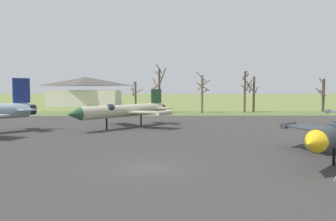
% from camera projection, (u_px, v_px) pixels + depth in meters
% --- Properties ---
extents(ground_plane, '(600.00, 600.00, 0.00)m').
position_uv_depth(ground_plane, '(149.00, 168.00, 20.44)').
color(ground_plane, olive).
extents(asphalt_apron, '(85.00, 49.09, 0.05)m').
position_uv_depth(asphalt_apron, '(155.00, 135.00, 35.13)').
color(asphalt_apron, '#383533').
rests_on(asphalt_apron, ground).
extents(grass_verge_strip, '(145.00, 12.00, 0.06)m').
position_uv_depth(grass_verge_strip, '(159.00, 113.00, 65.61)').
color(grass_verge_strip, '#556935').
rests_on(grass_verge_strip, ground).
extents(jet_fighter_rear_center, '(12.00, 13.39, 4.92)m').
position_uv_depth(jet_fighter_rear_center, '(124.00, 110.00, 41.10)').
color(jet_fighter_rear_center, '#B7B293').
rests_on(jet_fighter_rear_center, ground).
extents(bare_tree_far_left, '(2.38, 2.11, 6.43)m').
position_uv_depth(bare_tree_far_left, '(135.00, 96.00, 67.38)').
color(bare_tree_far_left, brown).
rests_on(bare_tree_far_left, ground).
extents(bare_tree_left_of_center, '(3.12, 3.10, 9.89)m').
position_uv_depth(bare_tree_left_of_center, '(159.00, 88.00, 66.80)').
color(bare_tree_left_of_center, brown).
rests_on(bare_tree_left_of_center, ground).
extents(bare_tree_center, '(3.07, 3.10, 8.38)m').
position_uv_depth(bare_tree_center, '(202.00, 92.00, 66.12)').
color(bare_tree_center, brown).
rests_on(bare_tree_center, ground).
extents(bare_tree_right_of_center, '(2.48, 2.56, 8.71)m').
position_uv_depth(bare_tree_right_of_center, '(245.00, 90.00, 67.95)').
color(bare_tree_right_of_center, brown).
rests_on(bare_tree_right_of_center, ground).
extents(bare_tree_far_right, '(2.36, 2.78, 7.52)m').
position_uv_depth(bare_tree_far_right, '(253.00, 93.00, 68.84)').
color(bare_tree_far_right, brown).
rests_on(bare_tree_far_right, ground).
extents(bare_tree_backdrop_extra, '(1.81, 2.19, 7.37)m').
position_uv_depth(bare_tree_backdrop_extra, '(323.00, 94.00, 70.40)').
color(bare_tree_backdrop_extra, '#42382D').
rests_on(bare_tree_backdrop_extra, ground).
extents(visitor_building, '(20.68, 12.81, 8.39)m').
position_uv_depth(visitor_building, '(86.00, 92.00, 96.06)').
color(visitor_building, beige).
rests_on(visitor_building, ground).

